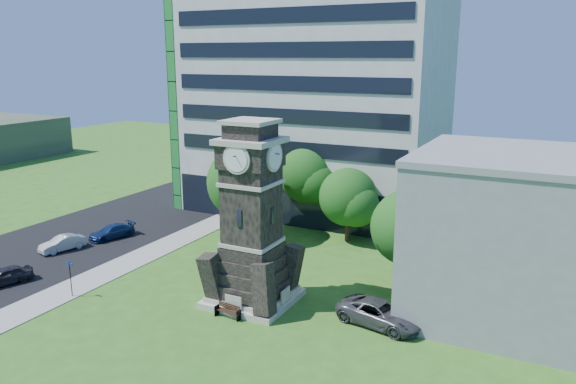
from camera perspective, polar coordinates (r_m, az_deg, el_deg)
The scene contains 16 objects.
ground at distance 38.60m, azimuth -9.02°, elevation -11.14°, with size 160.00×160.00×0.00m, color #30611B.
sidewalk at distance 47.79m, azimuth -14.82°, elevation -6.43°, with size 3.00×70.00×0.06m, color gray.
street at distance 53.61m, azimuth -21.67°, elevation -4.77°, with size 14.00×80.00×0.02m, color black.
clock_tower at distance 36.71m, azimuth -3.69°, elevation -3.48°, with size 5.40×5.40×12.22m.
office_tall at distance 59.17m, azimuth 2.87°, elevation 11.87°, with size 26.20×15.11×28.60m.
office_low at distance 37.77m, azimuth 24.28°, elevation -4.33°, with size 15.20×12.20×10.40m.
car_street_south at distance 45.72m, azimuth -26.83°, elevation -7.61°, with size 1.52×3.77×1.28m, color #222227.
car_street_mid at distance 51.36m, azimuth -21.94°, elevation -4.86°, with size 1.32×3.80×1.25m, color #ACB0B4.
car_street_north at distance 53.23m, azimuth -17.49°, elevation -3.87°, with size 1.71×4.20×1.22m, color navy.
car_east_lot at distance 35.55m, azimuth 9.37°, elevation -12.08°, with size 2.50×5.41×1.50m, color #4A4A4F.
park_bench at distance 36.31m, azimuth -6.09°, elevation -11.88°, with size 1.74×0.46×0.90m.
street_sign at distance 41.30m, azimuth -21.24°, elevation -7.86°, with size 0.61×0.06×2.53m.
tree_nw at distance 50.05m, azimuth -4.49°, elevation 0.75°, with size 7.14×6.49×8.37m.
tree_nc at distance 53.51m, azimuth 2.12°, elevation 1.58°, with size 6.15×5.60×7.88m.
tree_ne at distance 49.46m, azimuth 6.19°, elevation -0.70°, with size 5.65×5.14×6.60m.
tree_east at distance 39.67m, azimuth 12.25°, elevation -3.83°, with size 5.81×5.28×7.20m.
Camera 1 is at (20.93, -28.15, 16.12)m, focal length 35.00 mm.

